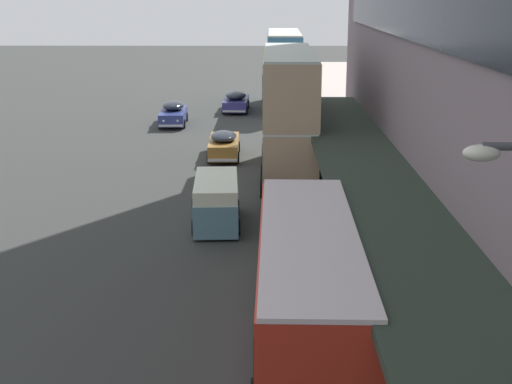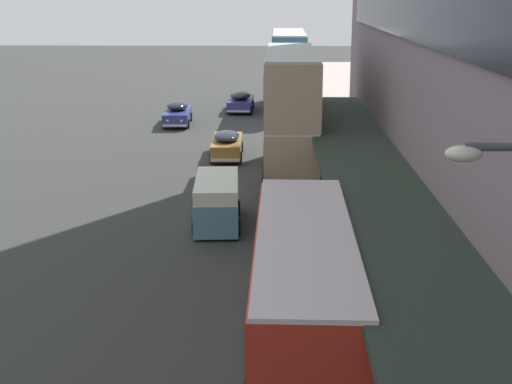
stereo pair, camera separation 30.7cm
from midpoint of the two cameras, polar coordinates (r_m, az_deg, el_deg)
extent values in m
cube|color=teal|center=(58.40, 2.75, 8.38)|extent=(2.70, 10.79, 2.79)
cube|color=black|center=(58.35, 2.75, 8.71)|extent=(2.73, 9.93, 1.23)
cube|color=silver|center=(58.23, 2.77, 9.79)|extent=(2.60, 10.78, 0.12)
cube|color=teal|center=(58.09, 2.79, 11.21)|extent=(2.70, 10.79, 2.79)
cube|color=black|center=(58.06, 2.79, 11.54)|extent=(2.73, 9.93, 1.23)
cube|color=silver|center=(57.99, 2.80, 12.64)|extent=(2.60, 10.78, 0.12)
cube|color=black|center=(63.42, 2.73, 12.64)|extent=(1.30, 0.07, 0.36)
cylinder|color=black|center=(62.18, 1.48, 7.70)|extent=(0.26, 1.00, 1.00)
cylinder|color=black|center=(62.22, 3.89, 7.67)|extent=(0.26, 1.00, 1.00)
cylinder|color=black|center=(55.27, 1.42, 6.67)|extent=(0.26, 1.00, 1.00)
cylinder|color=black|center=(55.31, 4.13, 6.64)|extent=(0.26, 1.00, 1.00)
cylinder|color=black|center=(57.77, 1.44, 7.07)|extent=(0.26, 1.00, 1.00)
cylinder|color=black|center=(57.81, 4.04, 7.04)|extent=(0.26, 1.00, 1.00)
cube|color=tan|center=(36.10, 2.98, 3.84)|extent=(2.55, 11.07, 2.96)
cube|color=black|center=(36.03, 2.99, 4.39)|extent=(2.59, 10.19, 1.30)
cube|color=silver|center=(35.81, 3.02, 6.23)|extent=(2.46, 11.07, 0.12)
cube|color=tan|center=(35.59, 3.06, 8.66)|extent=(2.55, 11.07, 2.96)
cube|color=black|center=(35.54, 3.06, 9.23)|extent=(2.59, 10.19, 1.30)
cube|color=silver|center=(35.43, 3.09, 11.11)|extent=(2.46, 11.07, 0.12)
cube|color=black|center=(41.00, 2.92, 11.34)|extent=(1.23, 0.07, 0.36)
cylinder|color=black|center=(40.05, 1.09, 3.11)|extent=(0.26, 1.00, 1.00)
cylinder|color=black|center=(40.09, 4.61, 3.08)|extent=(0.26, 1.00, 1.00)
cylinder|color=black|center=(33.08, 0.94, 0.37)|extent=(0.26, 1.00, 1.00)
cylinder|color=black|center=(33.14, 5.19, 0.33)|extent=(0.26, 1.00, 1.00)
cylinder|color=black|center=(35.59, 1.00, 1.48)|extent=(0.26, 1.00, 1.00)
cylinder|color=black|center=(35.64, 4.96, 1.45)|extent=(0.26, 1.00, 1.00)
cube|color=red|center=(18.75, 4.35, -7.76)|extent=(2.70, 10.16, 2.99)
cube|color=black|center=(18.61, 4.37, -6.75)|extent=(2.72, 9.35, 1.32)
cube|color=silver|center=(18.18, 4.45, -3.30)|extent=(2.59, 10.16, 0.12)
cube|color=black|center=(23.14, 3.97, 0.15)|extent=(1.27, 0.08, 0.36)
cylinder|color=black|center=(22.43, 0.69, -7.35)|extent=(0.27, 1.00, 1.00)
cylinder|color=black|center=(22.52, 7.23, -7.39)|extent=(0.27, 1.00, 1.00)
cube|color=olive|center=(41.23, -2.13, 3.68)|extent=(1.75, 4.57, 0.84)
ellipsoid|color=#1E232D|center=(40.87, -2.15, 4.51)|extent=(1.51, 2.53, 0.51)
cube|color=silver|center=(43.55, -2.01, 3.98)|extent=(1.58, 0.15, 0.14)
cube|color=silver|center=(39.02, -2.26, 2.57)|extent=(1.58, 0.15, 0.14)
sphere|color=silver|center=(43.48, -2.62, 4.38)|extent=(0.18, 0.18, 0.18)
sphere|color=silver|center=(43.44, -1.41, 4.38)|extent=(0.18, 0.18, 0.18)
cylinder|color=black|center=(42.71, -3.17, 3.65)|extent=(0.15, 0.64, 0.64)
cylinder|color=black|center=(42.64, -0.93, 3.66)|extent=(0.15, 0.64, 0.64)
cylinder|color=black|center=(39.97, -3.40, 2.80)|extent=(0.15, 0.64, 0.64)
cylinder|color=black|center=(39.90, -1.01, 2.80)|extent=(0.15, 0.64, 0.64)
cube|color=navy|center=(51.67, -6.13, 6.09)|extent=(1.93, 4.71, 0.84)
ellipsoid|color=#1E232D|center=(51.78, -6.13, 6.90)|extent=(1.63, 2.62, 0.63)
cube|color=silver|center=(49.39, -6.35, 5.31)|extent=(1.65, 0.19, 0.14)
cube|color=silver|center=(54.04, -5.91, 6.24)|extent=(1.65, 0.19, 0.14)
sphere|color=silver|center=(49.32, -5.81, 5.69)|extent=(0.18, 0.18, 0.18)
sphere|color=silver|center=(49.41, -6.91, 5.67)|extent=(0.18, 0.18, 0.18)
cylinder|color=black|center=(50.24, -5.27, 5.46)|extent=(0.17, 0.65, 0.64)
cylinder|color=black|center=(50.40, -7.24, 5.44)|extent=(0.17, 0.65, 0.64)
cylinder|color=black|center=(53.07, -5.05, 6.03)|extent=(0.17, 0.65, 0.64)
cylinder|color=black|center=(53.22, -6.93, 6.00)|extent=(0.17, 0.65, 0.64)
cube|color=navy|center=(57.29, -1.09, 7.11)|extent=(1.97, 4.74, 0.78)
ellipsoid|color=#1E232D|center=(56.96, -1.11, 7.75)|extent=(1.69, 2.62, 0.64)
cube|color=silver|center=(59.69, -0.93, 7.23)|extent=(1.75, 0.17, 0.14)
cube|color=silver|center=(54.97, -1.26, 6.48)|extent=(1.75, 0.17, 0.14)
sphere|color=silver|center=(59.65, -1.42, 7.50)|extent=(0.18, 0.18, 0.18)
sphere|color=silver|center=(59.58, -0.44, 7.50)|extent=(0.18, 0.18, 0.18)
cylinder|color=black|center=(58.84, -1.89, 7.05)|extent=(0.16, 0.64, 0.64)
cylinder|color=black|center=(58.71, -0.09, 7.04)|extent=(0.16, 0.64, 0.64)
cylinder|color=black|center=(55.98, -2.14, 6.59)|extent=(0.16, 0.64, 0.64)
cylinder|color=black|center=(55.85, -0.24, 6.58)|extent=(0.16, 0.64, 0.64)
cube|color=slate|center=(29.25, -2.84, -1.22)|extent=(1.96, 4.38, 1.29)
cube|color=silver|center=(29.03, -2.86, 0.27)|extent=(1.92, 4.29, 0.83)
cube|color=black|center=(29.05, -2.86, 0.09)|extent=(1.98, 3.95, 0.41)
ellipsoid|color=slate|center=(31.22, -2.76, 0.16)|extent=(1.64, 0.68, 1.11)
cylinder|color=black|center=(30.60, -4.42, -1.33)|extent=(0.19, 0.65, 0.64)
cylinder|color=black|center=(30.56, -1.14, -1.30)|extent=(0.19, 0.65, 0.64)
cylinder|color=black|center=(28.23, -4.66, -2.82)|extent=(0.19, 0.65, 0.64)
cylinder|color=black|center=(28.19, -1.10, -2.80)|extent=(0.19, 0.65, 0.64)
ellipsoid|color=silver|center=(8.63, 17.28, 2.95)|extent=(0.44, 0.28, 0.20)
cylinder|color=red|center=(19.19, 13.39, -12.30)|extent=(0.20, 0.20, 0.55)
sphere|color=red|center=(19.04, 13.46, -11.41)|extent=(0.18, 0.18, 0.18)
cylinder|color=red|center=(19.31, 13.31, -12.02)|extent=(0.08, 0.10, 0.08)
cylinder|color=red|center=(19.05, 13.49, -12.44)|extent=(0.08, 0.10, 0.08)
camera|label=1|loc=(0.15, -89.67, 0.09)|focal=50.00mm
camera|label=2|loc=(0.15, 90.33, -0.09)|focal=50.00mm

